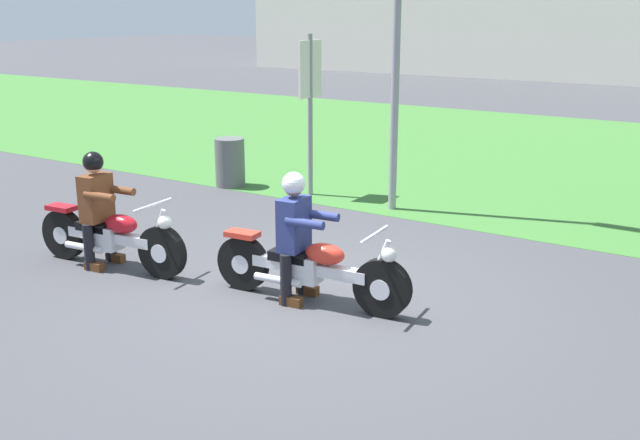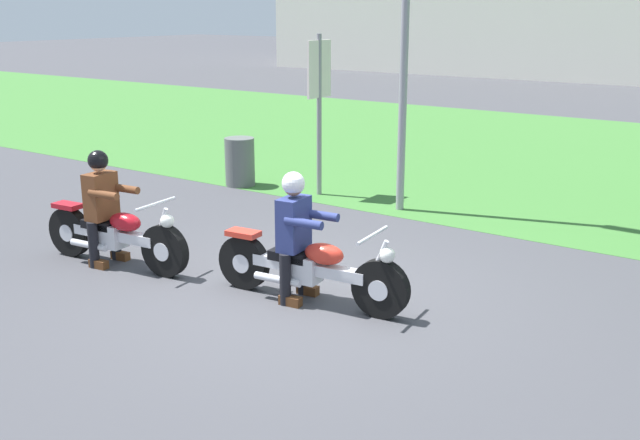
{
  "view_description": "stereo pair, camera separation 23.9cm",
  "coord_description": "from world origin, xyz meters",
  "px_view_note": "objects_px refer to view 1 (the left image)",
  "views": [
    {
      "loc": [
        4.31,
        -6.17,
        2.98
      ],
      "look_at": [
        0.16,
        0.1,
        0.85
      ],
      "focal_mm": 42.0,
      "sensor_mm": 36.0,
      "label": 1
    },
    {
      "loc": [
        4.5,
        -6.04,
        2.98
      ],
      "look_at": [
        0.16,
        0.1,
        0.85
      ],
      "focal_mm": 42.0,
      "sensor_mm": 36.0,
      "label": 2
    }
  ],
  "objects_px": {
    "rider_follow": "(97,200)",
    "trash_can": "(230,162)",
    "rider_lead": "(296,227)",
    "motorcycle_lead": "(310,268)",
    "motorcycle_follow": "(111,237)",
    "sign_banner": "(310,90)"
  },
  "relations": [
    {
      "from": "trash_can",
      "to": "rider_lead",
      "type": "bearing_deg",
      "value": -42.65
    },
    {
      "from": "rider_follow",
      "to": "trash_can",
      "type": "height_order",
      "value": "rider_follow"
    },
    {
      "from": "motorcycle_follow",
      "to": "rider_follow",
      "type": "height_order",
      "value": "rider_follow"
    },
    {
      "from": "rider_lead",
      "to": "sign_banner",
      "type": "xyz_separation_m",
      "value": [
        -2.49,
        3.93,
        0.92
      ]
    },
    {
      "from": "motorcycle_lead",
      "to": "motorcycle_follow",
      "type": "relative_size",
      "value": 1.05
    },
    {
      "from": "motorcycle_lead",
      "to": "sign_banner",
      "type": "distance_m",
      "value": 4.92
    },
    {
      "from": "motorcycle_lead",
      "to": "rider_lead",
      "type": "height_order",
      "value": "rider_lead"
    },
    {
      "from": "motorcycle_lead",
      "to": "trash_can",
      "type": "distance_m",
      "value": 5.55
    },
    {
      "from": "rider_follow",
      "to": "trash_can",
      "type": "bearing_deg",
      "value": 103.36
    },
    {
      "from": "motorcycle_follow",
      "to": "rider_follow",
      "type": "relative_size",
      "value": 1.54
    },
    {
      "from": "motorcycle_follow",
      "to": "sign_banner",
      "type": "xyz_separation_m",
      "value": [
        -0.08,
        4.31,
        1.34
      ]
    },
    {
      "from": "sign_banner",
      "to": "trash_can",
      "type": "bearing_deg",
      "value": -170.58
    },
    {
      "from": "rider_lead",
      "to": "rider_follow",
      "type": "xyz_separation_m",
      "value": [
        -2.57,
        -0.4,
        0.0
      ]
    },
    {
      "from": "motorcycle_follow",
      "to": "trash_can",
      "type": "xyz_separation_m",
      "value": [
        -1.59,
        4.06,
        0.04
      ]
    },
    {
      "from": "motorcycle_lead",
      "to": "motorcycle_follow",
      "type": "bearing_deg",
      "value": -177.16
    },
    {
      "from": "motorcycle_lead",
      "to": "sign_banner",
      "type": "xyz_separation_m",
      "value": [
        -2.66,
        3.92,
        1.35
      ]
    },
    {
      "from": "motorcycle_lead",
      "to": "motorcycle_follow",
      "type": "distance_m",
      "value": 2.6
    },
    {
      "from": "motorcycle_lead",
      "to": "rider_lead",
      "type": "distance_m",
      "value": 0.46
    },
    {
      "from": "rider_lead",
      "to": "sign_banner",
      "type": "relative_size",
      "value": 0.53
    },
    {
      "from": "motorcycle_follow",
      "to": "sign_banner",
      "type": "relative_size",
      "value": 0.82
    },
    {
      "from": "motorcycle_lead",
      "to": "rider_follow",
      "type": "relative_size",
      "value": 1.62
    },
    {
      "from": "trash_can",
      "to": "sign_banner",
      "type": "xyz_separation_m",
      "value": [
        1.51,
        0.25,
        1.31
      ]
    }
  ]
}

